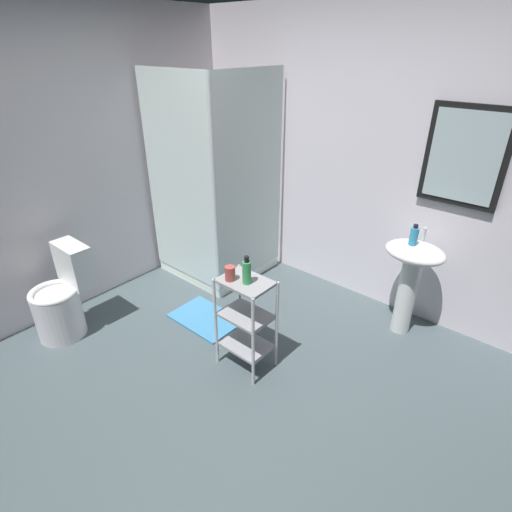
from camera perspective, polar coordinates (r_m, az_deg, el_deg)
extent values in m
cube|color=#47555A|center=(3.00, -5.03, -19.14)|extent=(4.20, 4.20, 0.02)
cube|color=silver|center=(3.68, 15.37, 12.40)|extent=(4.20, 0.10, 2.50)
cube|color=black|center=(3.32, 27.39, 12.32)|extent=(0.56, 0.03, 0.72)
cube|color=silver|center=(3.31, 27.30, 12.27)|extent=(0.48, 0.01, 0.64)
cube|color=white|center=(3.75, -26.71, 10.69)|extent=(0.10, 4.20, 2.50)
cube|color=white|center=(4.43, -5.16, -0.83)|extent=(0.90, 0.90, 0.10)
cube|color=silver|center=(3.76, -10.74, 10.04)|extent=(0.90, 0.02, 1.90)
cube|color=silver|center=(3.75, -0.88, 10.45)|extent=(0.02, 0.90, 1.90)
cylinder|color=silver|center=(3.44, -5.88, 8.67)|extent=(0.04, 0.04, 1.90)
cylinder|color=silver|center=(4.41, -5.19, -0.24)|extent=(0.08, 0.08, 0.00)
cylinder|color=white|center=(3.54, 20.40, -5.30)|extent=(0.15, 0.15, 0.68)
ellipsoid|color=white|center=(3.35, 21.53, 0.51)|extent=(0.46, 0.37, 0.13)
cylinder|color=silver|center=(3.41, 22.59, 2.93)|extent=(0.03, 0.03, 0.10)
cylinder|color=white|center=(3.72, -26.03, -7.42)|extent=(0.37, 0.37, 0.40)
torus|color=white|center=(3.61, -26.74, -4.62)|extent=(0.37, 0.37, 0.04)
cube|color=white|center=(3.60, -24.28, -1.09)|extent=(0.35, 0.17, 0.36)
cylinder|color=silver|center=(3.00, -5.69, -9.35)|extent=(0.02, 0.02, 0.74)
cylinder|color=silver|center=(2.80, -0.41, -12.31)|extent=(0.02, 0.02, 0.74)
cylinder|color=silver|center=(3.15, -2.29, -7.20)|extent=(0.02, 0.02, 0.74)
cylinder|color=silver|center=(2.96, 2.93, -9.81)|extent=(0.02, 0.02, 0.74)
cube|color=#99999E|center=(3.09, -1.37, -12.40)|extent=(0.36, 0.26, 0.02)
cube|color=#99999E|center=(2.92, -1.43, -8.37)|extent=(0.36, 0.26, 0.02)
cube|color=#99999E|center=(2.77, -1.50, -3.70)|extent=(0.36, 0.26, 0.02)
cylinder|color=#389ED1|center=(3.28, 21.36, 2.60)|extent=(0.06, 0.06, 0.14)
cylinder|color=black|center=(3.25, 21.62, 3.92)|extent=(0.03, 0.03, 0.03)
cylinder|color=#379B55|center=(2.69, -1.31, -2.37)|extent=(0.06, 0.06, 0.16)
cylinder|color=black|center=(2.64, -1.34, -0.45)|extent=(0.03, 0.03, 0.04)
cylinder|color=#B24742|center=(2.75, -3.68, -2.45)|extent=(0.07, 0.07, 0.10)
cube|color=teal|center=(3.66, -7.10, -8.72)|extent=(0.60, 0.40, 0.02)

